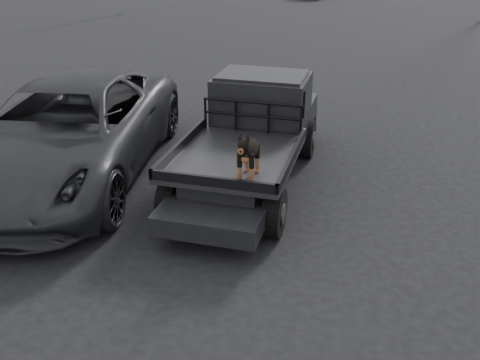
% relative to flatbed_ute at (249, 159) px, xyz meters
% --- Properties ---
extents(ground, '(120.00, 120.00, 0.00)m').
position_rel_flatbed_ute_xyz_m(ground, '(-0.07, -1.82, -0.46)').
color(ground, black).
rests_on(ground, ground).
extents(flatbed_ute, '(2.00, 5.40, 0.92)m').
position_rel_flatbed_ute_xyz_m(flatbed_ute, '(0.00, 0.00, 0.00)').
color(flatbed_ute, black).
rests_on(flatbed_ute, ground).
extents(ute_cab, '(1.72, 1.30, 0.88)m').
position_rel_flatbed_ute_xyz_m(ute_cab, '(-0.00, 0.95, 0.90)').
color(ute_cab, black).
rests_on(ute_cab, flatbed_ute).
extents(headache_rack, '(1.80, 0.08, 0.55)m').
position_rel_flatbed_ute_xyz_m(headache_rack, '(-0.00, 0.20, 0.74)').
color(headache_rack, black).
rests_on(headache_rack, flatbed_ute).
extents(dog, '(0.32, 0.60, 0.74)m').
position_rel_flatbed_ute_xyz_m(dog, '(0.42, -1.67, 0.83)').
color(dog, black).
rests_on(dog, flatbed_ute).
extents(parked_suv, '(3.94, 6.77, 1.77)m').
position_rel_flatbed_ute_xyz_m(parked_suv, '(-3.27, -0.58, 0.43)').
color(parked_suv, '#29292D').
rests_on(parked_suv, ground).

